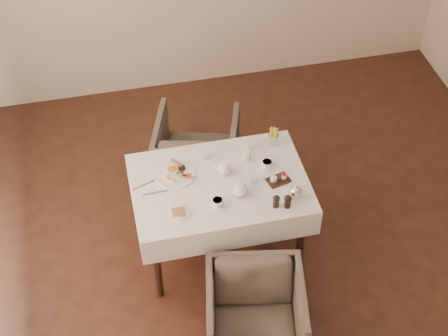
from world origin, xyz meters
The scene contains 20 objects.
table centered at (-0.45, 0.31, 0.64)m, with size 1.28×0.88×0.75m.
armchair_near centered at (-0.39, -0.56, 0.31)m, with size 0.66×0.68×0.62m, color #453C32.
armchair_far centered at (-0.47, 1.13, 0.32)m, with size 0.68×0.70×0.63m, color #453C32.
breakfast_plate centered at (-0.75, 0.47, 0.77)m, with size 0.30×0.30×0.04m.
side_plate centered at (-0.81, 0.07, 0.76)m, with size 0.19×0.18×0.02m.
teapot_centre centered at (-0.40, 0.39, 0.81)m, with size 0.14×0.11×0.12m, color white, non-canonical shape.
teapot_front centered at (-0.33, 0.16, 0.82)m, with size 0.15×0.12×0.12m, color white, non-canonical shape.
creamer centered at (-0.20, 0.51, 0.80)m, with size 0.07×0.07×0.08m, color white.
teacup_near centered at (-0.51, 0.10, 0.78)m, with size 0.12×0.12×0.06m.
teacup_far centered at (-0.07, 0.39, 0.78)m, with size 0.12×0.12×0.06m.
glass_left centered at (-0.49, 0.59, 0.80)m, with size 0.06×0.06×0.09m, color silver.
glass_mid centered at (-0.20, 0.27, 0.80)m, with size 0.06×0.06×0.09m, color silver.
glass_right centered at (-0.12, 0.62, 0.80)m, with size 0.06×0.06×0.09m, color silver.
condiment_board centered at (-0.03, 0.24, 0.77)m, with size 0.19×0.15×0.04m.
pepper_mill_left centered at (-0.11, 0.00, 0.81)m, with size 0.05×0.05×0.11m, color black, non-canonical shape.
pepper_mill_right centered at (-0.04, -0.02, 0.81)m, with size 0.05×0.05×0.11m, color black, non-canonical shape.
silver_pot centered at (0.04, 0.05, 0.82)m, with size 0.11×0.09×0.12m, color white, non-canonical shape.
fries_cup centered at (0.04, 0.62, 0.83)m, with size 0.08×0.08×0.17m.
cutlery_fork centered at (-0.98, 0.41, 0.76)m, with size 0.02×0.20×0.00m, color silver.
cutlery_knife centered at (-0.92, 0.31, 0.76)m, with size 0.01×0.19×0.00m, color silver.
Camera 1 is at (-1.17, -3.06, 4.34)m, focal length 55.00 mm.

